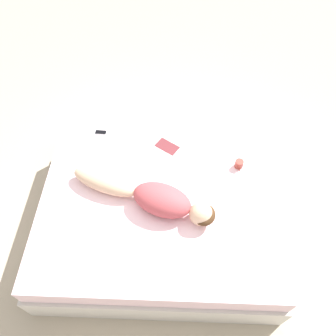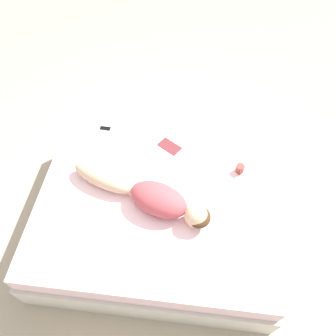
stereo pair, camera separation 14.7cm
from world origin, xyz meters
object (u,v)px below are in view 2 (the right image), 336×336
(coffee_mug, at_px, (240,169))
(person, at_px, (147,195))
(cell_phone, at_px, (105,129))
(open_magazine, at_px, (176,141))

(coffee_mug, bearing_deg, person, -62.95)
(coffee_mug, height_order, cell_phone, coffee_mug)
(open_magazine, relative_size, cell_phone, 3.79)
(open_magazine, relative_size, coffee_mug, 4.60)
(open_magazine, distance_m, cell_phone, 0.78)
(person, relative_size, open_magazine, 2.54)
(open_magazine, bearing_deg, cell_phone, -63.16)
(open_magazine, bearing_deg, person, 19.19)
(person, relative_size, cell_phone, 9.64)
(person, distance_m, cell_phone, 1.03)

